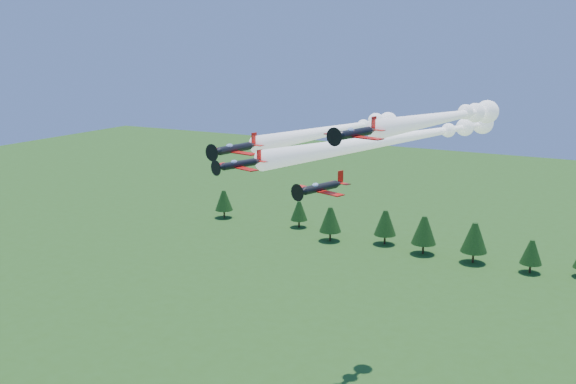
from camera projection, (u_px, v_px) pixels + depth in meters
The scene contains 5 objects.
plane_lead at pixel (409, 136), 97.45m from camera, with size 22.62×57.57×3.70m.
plane_left at pixel (342, 129), 109.98m from camera, with size 14.01×48.47×3.70m.
plane_right at pixel (449, 117), 92.86m from camera, with size 14.26×41.02×3.70m.
plane_slot at pixel (320, 188), 87.82m from camera, with size 8.46×9.42×2.98m.
treeline at pixel (466, 237), 185.17m from camera, with size 181.46×17.58×11.76m.
Camera 1 is at (38.23, -72.12, 61.36)m, focal length 40.00 mm.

